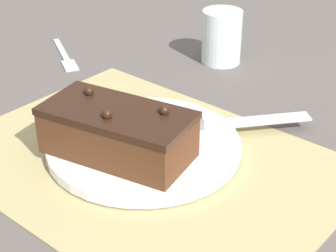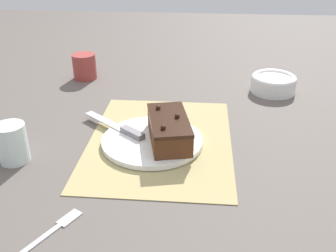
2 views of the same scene
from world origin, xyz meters
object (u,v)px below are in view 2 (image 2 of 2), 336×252
at_px(drinking_glass, 12,143).
at_px(dessert_fork, 53,230).
at_px(chocolate_cake, 169,129).
at_px(cake_plate, 152,141).
at_px(serving_knife, 123,129).
at_px(small_bowl, 273,83).
at_px(coffee_mug, 85,66).

relative_size(drinking_glass, dessert_fork, 0.64).
bearing_deg(dessert_fork, chocolate_cake, 89.40).
bearing_deg(cake_plate, chocolate_cake, -95.87).
xyz_separation_m(chocolate_cake, dessert_fork, (-0.30, 0.17, -0.04)).
distance_m(chocolate_cake, dessert_fork, 0.35).
bearing_deg(chocolate_cake, serving_knife, 72.03).
distance_m(chocolate_cake, serving_knife, 0.12).
bearing_deg(small_bowl, chocolate_cake, 140.87).
bearing_deg(drinking_glass, coffee_mug, -1.70).
distance_m(drinking_glass, coffee_mug, 0.52).
relative_size(cake_plate, coffee_mug, 2.76).
height_order(serving_knife, drinking_glass, drinking_glass).
distance_m(serving_knife, small_bowl, 0.52).
xyz_separation_m(chocolate_cake, small_bowl, (0.36, -0.29, -0.02)).
distance_m(serving_knife, dessert_fork, 0.35).
bearing_deg(serving_knife, small_bowl, -12.63).
relative_size(cake_plate, drinking_glass, 2.72).
relative_size(drinking_glass, small_bowl, 0.64).
xyz_separation_m(small_bowl, dessert_fork, (-0.66, 0.47, -0.03)).
relative_size(small_bowl, coffee_mug, 1.58).
height_order(cake_plate, coffee_mug, coffee_mug).
distance_m(cake_plate, serving_knife, 0.08).
bearing_deg(chocolate_cake, small_bowl, -39.13).
relative_size(chocolate_cake, coffee_mug, 2.18).
bearing_deg(coffee_mug, chocolate_cake, -143.38).
bearing_deg(coffee_mug, cake_plate, -146.73).
height_order(drinking_glass, coffee_mug, drinking_glass).
relative_size(small_bowl, dessert_fork, 0.99).
height_order(coffee_mug, dessert_fork, coffee_mug).
bearing_deg(cake_plate, coffee_mug, 33.27).
xyz_separation_m(drinking_glass, dessert_fork, (-0.21, -0.16, -0.04)).
xyz_separation_m(cake_plate, coffee_mug, (0.42, 0.28, 0.03)).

